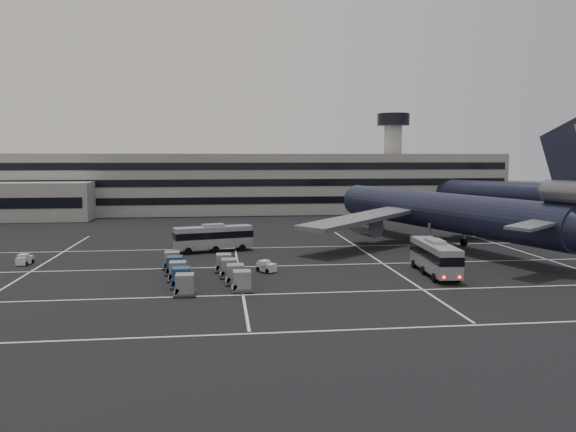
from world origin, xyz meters
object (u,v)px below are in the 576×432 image
Objects in this scene: trijet_main at (441,211)px; bus_near at (435,255)px; tug_a at (24,260)px; bus_far at (213,236)px; uld_cluster at (202,271)px.

trijet_main is 4.92× the size of bus_near.
trijet_main is 57.56m from tug_a.
bus_far is 18.85m from uld_cluster.
uld_cluster is at bearing 162.32° from bus_far.
trijet_main is 23.76× the size of tug_a.
bus_near is at bearing -0.06° from uld_cluster.
trijet_main reaches higher than bus_far.
tug_a is at bearing 92.75° from bus_far.
tug_a is (-23.06, -7.20, -1.49)m from bus_far.
bus_near is 0.72× the size of uld_cluster.
trijet_main is 40.24m from uld_cluster.
bus_near reaches higher than uld_cluster.
bus_near is 4.83× the size of tug_a.
tug_a is at bearing 171.58° from trijet_main.
bus_near is 26.03m from uld_cluster.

